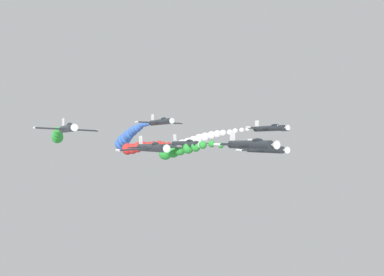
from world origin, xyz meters
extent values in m
cylinder|color=#23282D|center=(-0.70, 15.28, 123.43)|extent=(1.13, 9.00, 1.13)
cone|color=white|center=(-0.70, 20.38, 123.43)|extent=(1.07, 1.20, 1.07)
cube|color=#23282D|center=(-0.70, 14.88, 123.33)|extent=(9.20, 1.90, 0.43)
cylinder|color=white|center=(-5.30, 14.88, 123.21)|extent=(0.37, 1.40, 0.37)
cylinder|color=white|center=(3.90, 14.88, 123.46)|extent=(0.37, 1.40, 0.37)
cube|color=#23282D|center=(-0.70, 11.28, 123.48)|extent=(3.80, 1.20, 0.28)
cube|color=white|center=(-0.73, 11.18, 124.40)|extent=(0.18, 1.10, 1.60)
ellipsoid|color=black|center=(-0.72, 17.08, 123.93)|extent=(0.82, 2.20, 0.72)
sphere|color=green|center=(-0.82, 7.88, 123.28)|extent=(0.86, 0.86, 0.86)
sphere|color=green|center=(-0.61, 5.48, 123.48)|extent=(1.06, 1.06, 1.06)
sphere|color=green|center=(-0.36, 3.08, 123.30)|extent=(1.25, 1.25, 1.25)
sphere|color=green|center=(-0.33, 0.69, 122.96)|extent=(1.58, 1.58, 1.58)
sphere|color=green|center=(-0.13, -1.71, 122.69)|extent=(1.84, 1.84, 1.84)
sphere|color=green|center=(0.25, -4.11, 122.35)|extent=(1.84, 1.84, 1.84)
sphere|color=green|center=(0.47, -6.51, 122.07)|extent=(2.24, 2.24, 2.24)
sphere|color=green|center=(0.96, -8.91, 121.70)|extent=(2.42, 2.42, 2.42)
cylinder|color=#23282D|center=(-10.32, 5.69, 122.54)|extent=(1.10, 9.00, 1.10)
cone|color=white|center=(-10.32, 10.79, 122.54)|extent=(1.05, 1.20, 1.05)
cube|color=#23282D|center=(-10.32, 5.29, 122.44)|extent=(9.20, 1.90, 0.21)
cylinder|color=white|center=(-14.92, 5.29, 122.43)|extent=(0.36, 1.40, 0.36)
cylinder|color=white|center=(-5.72, 5.29, 122.46)|extent=(0.36, 1.40, 0.36)
cube|color=#23282D|center=(-10.32, 1.69, 122.59)|extent=(3.80, 1.20, 0.19)
cube|color=white|center=(-10.32, 1.59, 123.51)|extent=(0.15, 1.10, 1.60)
ellipsoid|color=black|center=(-10.32, 7.49, 123.04)|extent=(0.80, 2.20, 0.70)
cylinder|color=#23282D|center=(9.37, 5.74, 122.95)|extent=(1.15, 9.00, 1.15)
cone|color=white|center=(9.37, 10.84, 122.95)|extent=(1.09, 1.20, 1.09)
cube|color=#23282D|center=(9.37, 5.34, 122.85)|extent=(9.20, 1.90, 0.61)
cylinder|color=white|center=(4.77, 5.34, 123.06)|extent=(0.38, 1.40, 0.38)
cylinder|color=white|center=(13.96, 5.34, 122.63)|extent=(0.38, 1.40, 0.38)
cube|color=#23282D|center=(9.38, 1.74, 123.00)|extent=(3.80, 1.20, 0.36)
cube|color=white|center=(9.42, 1.64, 123.91)|extent=(0.21, 1.10, 1.60)
ellipsoid|color=black|center=(9.40, 7.54, 123.44)|extent=(0.83, 2.20, 0.74)
cylinder|color=#23282D|center=(-0.28, -3.22, 123.37)|extent=(1.18, 9.00, 1.18)
cone|color=white|center=(-0.28, 1.88, 123.37)|extent=(1.12, 1.20, 1.12)
cube|color=#23282D|center=(-0.29, -3.62, 123.27)|extent=(9.19, 1.90, 0.85)
cylinder|color=white|center=(-4.88, -3.62, 123.61)|extent=(0.39, 1.40, 0.39)
cylinder|color=white|center=(4.30, -3.62, 122.94)|extent=(0.39, 1.40, 0.39)
cube|color=#23282D|center=(-0.28, -7.22, 123.42)|extent=(3.80, 1.20, 0.45)
cube|color=white|center=(-0.21, -7.32, 124.34)|extent=(0.26, 1.10, 1.61)
ellipsoid|color=black|center=(-0.25, -1.42, 123.87)|extent=(0.85, 2.20, 0.76)
sphere|color=red|center=(-0.28, -10.32, 123.35)|extent=(0.91, 0.91, 0.91)
sphere|color=red|center=(-0.05, -12.42, 123.34)|extent=(1.06, 1.06, 1.06)
sphere|color=red|center=(-0.03, -14.52, 123.31)|extent=(1.43, 1.43, 1.43)
sphere|color=red|center=(0.26, -16.62, 123.17)|extent=(1.52, 1.52, 1.52)
sphere|color=red|center=(0.49, -18.72, 122.86)|extent=(1.80, 1.80, 1.80)
sphere|color=red|center=(0.90, -20.82, 122.86)|extent=(1.99, 1.99, 1.99)
sphere|color=red|center=(1.44, -22.92, 122.60)|extent=(2.21, 2.21, 2.21)
sphere|color=red|center=(1.85, -25.03, 122.28)|extent=(2.28, 2.28, 2.28)
sphere|color=red|center=(2.30, -27.13, 122.20)|extent=(2.58, 2.58, 2.58)
cylinder|color=#23282D|center=(-19.61, -5.26, 126.42)|extent=(1.16, 9.00, 1.16)
cone|color=white|center=(-19.61, -0.16, 126.42)|extent=(1.10, 1.20, 1.10)
cube|color=#23282D|center=(-19.60, -5.66, 126.32)|extent=(9.19, 1.90, 0.71)
cylinder|color=white|center=(-24.19, -5.66, 126.05)|extent=(0.38, 1.40, 0.38)
cylinder|color=white|center=(-15.01, -5.66, 126.58)|extent=(0.38, 1.40, 0.38)
cube|color=#23282D|center=(-19.61, -9.26, 126.47)|extent=(3.80, 1.20, 0.40)
cube|color=white|center=(-19.66, -9.36, 127.38)|extent=(0.23, 1.10, 1.61)
ellipsoid|color=black|center=(-19.63, -3.46, 126.91)|extent=(0.84, 2.20, 0.75)
sphere|color=white|center=(-19.48, -12.49, 126.41)|extent=(0.95, 0.95, 0.95)
sphere|color=white|center=(-19.52, -14.73, 126.30)|extent=(1.12, 1.12, 1.12)
sphere|color=white|center=(-19.27, -16.97, 126.15)|extent=(1.26, 1.26, 1.26)
sphere|color=white|center=(-19.26, -19.21, 125.88)|extent=(1.41, 1.41, 1.41)
sphere|color=white|center=(-18.80, -21.45, 125.76)|extent=(1.63, 1.63, 1.63)
sphere|color=white|center=(-18.62, -23.68, 125.53)|extent=(1.96, 1.96, 1.96)
sphere|color=white|center=(-18.30, -25.92, 125.25)|extent=(2.18, 2.18, 2.18)
sphere|color=white|center=(-17.74, -28.16, 124.84)|extent=(2.45, 2.45, 2.45)
sphere|color=white|center=(-17.32, -30.40, 124.45)|extent=(2.58, 2.58, 2.58)
sphere|color=white|center=(-16.82, -32.63, 123.94)|extent=(2.63, 2.63, 2.63)
sphere|color=white|center=(-16.46, -34.87, 123.41)|extent=(2.86, 2.86, 2.86)
sphere|color=white|center=(-15.80, -37.11, 122.88)|extent=(3.04, 3.04, 3.04)
sphere|color=white|center=(-15.15, -39.35, 122.01)|extent=(3.21, 3.21, 3.21)
sphere|color=white|center=(-14.28, -41.58, 121.39)|extent=(3.62, 3.62, 3.62)
cylinder|color=#23282D|center=(19.13, -3.97, 125.79)|extent=(1.14, 9.00, 1.14)
cone|color=white|center=(19.13, 1.13, 125.79)|extent=(1.08, 1.20, 1.08)
cube|color=#23282D|center=(19.14, -4.37, 125.69)|extent=(9.20, 1.90, 0.53)
cylinder|color=white|center=(14.54, -4.37, 125.51)|extent=(0.37, 1.40, 0.37)
cylinder|color=white|center=(23.73, -4.37, 125.86)|extent=(0.37, 1.40, 0.37)
cube|color=#23282D|center=(19.13, -7.97, 125.84)|extent=(3.80, 1.20, 0.33)
cube|color=white|center=(19.10, -8.07, 126.75)|extent=(0.20, 1.10, 1.60)
ellipsoid|color=black|center=(19.11, -2.17, 126.28)|extent=(0.83, 2.20, 0.73)
sphere|color=green|center=(19.15, -10.80, 125.77)|extent=(1.06, 1.06, 1.06)
sphere|color=green|center=(19.12, -12.64, 125.69)|extent=(1.04, 1.04, 1.04)
sphere|color=green|center=(19.00, -14.47, 125.70)|extent=(1.35, 1.35, 1.35)
sphere|color=green|center=(18.77, -16.31, 125.30)|extent=(1.44, 1.44, 1.44)
sphere|color=green|center=(18.41, -18.15, 125.30)|extent=(1.72, 1.72, 1.72)
sphere|color=green|center=(18.23, -19.98, 124.97)|extent=(1.98, 1.98, 1.98)
sphere|color=green|center=(17.97, -21.82, 124.60)|extent=(2.21, 2.21, 2.21)
cylinder|color=#23282D|center=(-0.03, -13.93, 127.62)|extent=(1.11, 9.00, 1.11)
cone|color=white|center=(-0.03, -8.83, 127.62)|extent=(1.06, 1.20, 1.06)
cube|color=#23282D|center=(-0.02, -14.33, 127.52)|extent=(9.20, 1.90, 0.28)
cylinder|color=white|center=(-4.62, -14.33, 127.47)|extent=(0.36, 1.40, 0.36)
cylinder|color=white|center=(4.58, -14.33, 127.57)|extent=(0.36, 1.40, 0.36)
cube|color=#23282D|center=(-0.03, -17.93, 127.67)|extent=(3.80, 1.20, 0.22)
cube|color=white|center=(-0.04, -18.03, 128.59)|extent=(0.16, 1.10, 1.60)
ellipsoid|color=black|center=(-0.03, -12.13, 128.12)|extent=(0.81, 2.20, 0.71)
sphere|color=blue|center=(0.00, -20.65, 127.60)|extent=(0.92, 0.92, 0.92)
sphere|color=blue|center=(-0.05, -22.37, 127.57)|extent=(1.16, 1.16, 1.16)
sphere|color=blue|center=(0.07, -24.09, 127.50)|extent=(1.28, 1.28, 1.28)
sphere|color=blue|center=(-0.12, -25.81, 127.16)|extent=(1.50, 1.50, 1.50)
sphere|color=blue|center=(-0.04, -27.53, 126.80)|extent=(1.78, 1.78, 1.78)
sphere|color=blue|center=(0.04, -29.25, 126.55)|extent=(1.91, 1.91, 1.91)
sphere|color=blue|center=(-0.11, -30.97, 126.18)|extent=(2.17, 2.17, 2.17)
sphere|color=blue|center=(0.12, -32.69, 125.56)|extent=(2.26, 2.26, 2.26)
sphere|color=blue|center=(-0.11, -34.41, 125.30)|extent=(2.48, 2.48, 2.48)
sphere|color=blue|center=(-0.07, -36.13, 124.59)|extent=(2.69, 2.69, 2.69)
sphere|color=blue|center=(-0.02, -37.85, 124.12)|extent=(3.06, 3.06, 3.06)
sphere|color=blue|center=(0.12, -39.57, 123.24)|extent=(3.04, 3.04, 3.04)
camera|label=1|loc=(29.74, 59.23, 123.82)|focal=37.93mm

